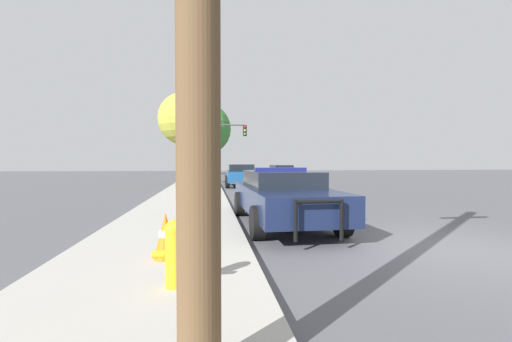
{
  "coord_description": "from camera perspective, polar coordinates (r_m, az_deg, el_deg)",
  "views": [
    {
      "loc": [
        -4.29,
        -5.55,
        1.57
      ],
      "look_at": [
        -0.86,
        19.35,
        0.89
      ],
      "focal_mm": 24.0,
      "sensor_mm": 36.0,
      "label": 1
    }
  ],
  "objects": [
    {
      "name": "traffic_light",
      "position": [
        28.39,
        -5.1,
        5.22
      ],
      "size": [
        3.09,
        0.35,
        4.63
      ],
      "color": "#424247",
      "rests_on": "sidewalk_left"
    },
    {
      "name": "ground_plane",
      "position": [
        7.19,
        29.69,
        -11.25
      ],
      "size": [
        110.0,
        110.0,
        0.0
      ],
      "primitive_type": "plane",
      "color": "#4F4F54"
    },
    {
      "name": "fire_hydrant",
      "position": [
        4.12,
        -13.47,
        -12.89
      ],
      "size": [
        0.49,
        0.21,
        0.78
      ],
      "color": "gold",
      "rests_on": "sidewalk_left"
    },
    {
      "name": "car_background_midblock",
      "position": [
        21.71,
        -2.57,
        -0.6
      ],
      "size": [
        2.07,
        4.6,
        1.41
      ],
      "rotation": [
        0.0,
        0.0,
        -0.04
      ],
      "color": "navy",
      "rests_on": "ground_plane"
    },
    {
      "name": "tree_sidewalk_far",
      "position": [
        43.15,
        -8.44,
        6.94
      ],
      "size": [
        6.33,
        6.33,
        8.69
      ],
      "color": "brown",
      "rests_on": "sidewalk_left"
    },
    {
      "name": "sidewalk_left",
      "position": [
        5.81,
        -16.01,
        -13.5
      ],
      "size": [
        3.0,
        110.0,
        0.13
      ],
      "color": "#A3A099",
      "rests_on": "ground_plane"
    },
    {
      "name": "police_car",
      "position": [
        8.62,
        4.41,
        -4.02
      ],
      "size": [
        2.15,
        5.22,
        1.42
      ],
      "rotation": [
        0.0,
        0.0,
        3.17
      ],
      "color": "#141E3D",
      "rests_on": "ground_plane"
    },
    {
      "name": "car_background_oncoming",
      "position": [
        29.7,
        4.33,
        -0.15
      ],
      "size": [
        2.25,
        4.23,
        1.28
      ],
      "rotation": [
        0.0,
        0.0,
        3.21
      ],
      "color": "navy",
      "rests_on": "ground_plane"
    },
    {
      "name": "tree_sidewalk_mid",
      "position": [
        23.99,
        -11.79,
        8.44
      ],
      "size": [
        3.6,
        3.6,
        6.16
      ],
      "color": "brown",
      "rests_on": "sidewalk_left"
    },
    {
      "name": "traffic_cone",
      "position": [
        5.32,
        -14.85,
        -10.37
      ],
      "size": [
        0.35,
        0.35,
        0.69
      ],
      "color": "orange",
      "rests_on": "sidewalk_left"
    }
  ]
}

